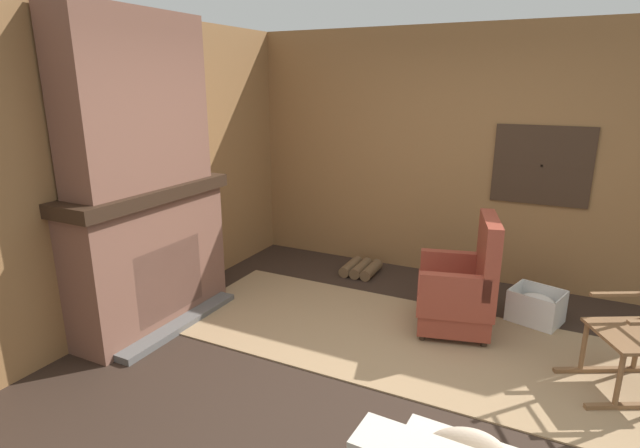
% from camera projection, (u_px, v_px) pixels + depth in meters
% --- Properties ---
extents(ground_plane, '(14.00, 14.00, 0.00)m').
position_uv_depth(ground_plane, '(378.00, 381.00, 3.63)').
color(ground_plane, '#2D2119').
extents(wood_panel_wall_left, '(0.06, 5.30, 2.67)m').
position_uv_depth(wood_panel_wall_left, '(122.00, 174.00, 4.29)').
color(wood_panel_wall_left, olive).
rests_on(wood_panel_wall_left, ground).
extents(wood_panel_wall_back, '(5.30, 0.09, 2.67)m').
position_uv_depth(wood_panel_wall_back, '(462.00, 156.00, 5.30)').
color(wood_panel_wall_back, olive).
rests_on(wood_panel_wall_back, ground).
extents(fireplace_hearth, '(0.63, 1.61, 1.24)m').
position_uv_depth(fireplace_hearth, '(152.00, 257.00, 4.38)').
color(fireplace_hearth, brown).
rests_on(fireplace_hearth, ground).
extents(chimney_breast, '(0.37, 1.33, 1.40)m').
position_uv_depth(chimney_breast, '(135.00, 101.00, 4.02)').
color(chimney_breast, brown).
rests_on(chimney_breast, fireplace_hearth).
extents(area_rug, '(3.86, 1.56, 0.01)m').
position_uv_depth(area_rug, '(395.00, 338.00, 4.24)').
color(area_rug, '#997A56').
rests_on(area_rug, ground).
extents(armchair, '(0.77, 0.80, 1.03)m').
position_uv_depth(armchair, '(460.00, 291.00, 4.29)').
color(armchair, brown).
rests_on(armchair, ground).
extents(firewood_stack, '(0.38, 0.44, 0.12)m').
position_uv_depth(firewood_stack, '(361.00, 268.00, 5.65)').
color(firewood_stack, brown).
rests_on(firewood_stack, ground).
extents(laundry_basket, '(0.51, 0.47, 0.30)m').
position_uv_depth(laundry_basket, '(536.00, 306.00, 4.50)').
color(laundry_basket, white).
rests_on(laundry_basket, ground).
extents(oil_lamp_vase, '(0.12, 0.12, 0.26)m').
position_uv_depth(oil_lamp_vase, '(97.00, 185.00, 3.83)').
color(oil_lamp_vase, '#B24C42').
rests_on(oil_lamp_vase, fireplace_hearth).
extents(storage_case, '(0.15, 0.21, 0.12)m').
position_uv_depth(storage_case, '(175.00, 171.00, 4.59)').
color(storage_case, black).
rests_on(storage_case, fireplace_hearth).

